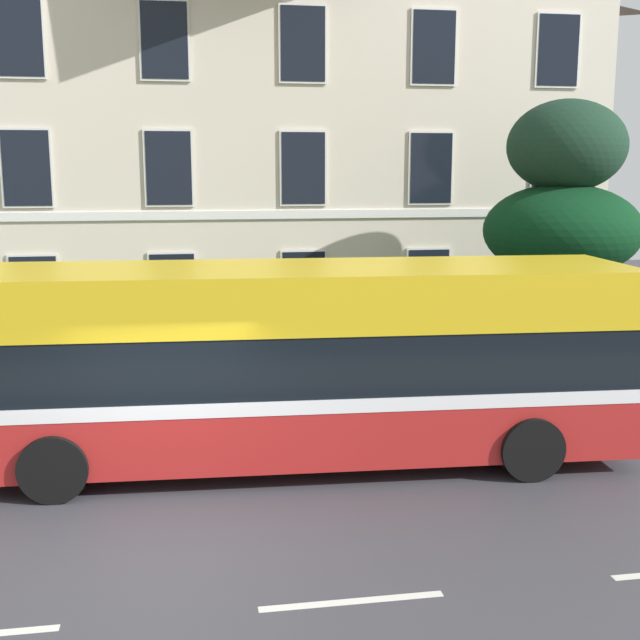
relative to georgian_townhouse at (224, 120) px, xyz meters
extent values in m
cube|color=#3D3D45|center=(-1.66, -15.51, -5.99)|extent=(60.00, 56.00, 0.06)
cube|color=silver|center=(-1.66, -11.86, -5.96)|extent=(54.00, 0.14, 0.01)
cube|color=silver|center=(0.34, -17.31, -5.96)|extent=(2.00, 0.12, 0.01)
cube|color=#9E9E99|center=(-1.66, -11.39, -5.90)|extent=(57.00, 0.24, 0.12)
cube|color=#4F703D|center=(-1.66, -8.83, -5.90)|extent=(57.00, 4.88, 0.12)
cube|color=beige|center=(0.00, 0.01, -1.21)|extent=(19.03, 10.95, 9.26)
cube|color=white|center=(0.00, -5.50, -2.52)|extent=(19.03, 0.06, 0.20)
cube|color=#2D333D|center=(0.00, -5.51, -4.74)|extent=(1.10, 0.06, 2.20)
cube|color=white|center=(-4.76, -5.51, -4.28)|extent=(1.14, 0.04, 1.79)
cube|color=black|center=(-4.76, -5.53, -4.28)|extent=(1.04, 0.03, 1.69)
cube|color=white|center=(-1.59, -5.51, -4.28)|extent=(1.14, 0.04, 1.79)
cube|color=black|center=(-1.59, -5.53, -4.28)|extent=(1.04, 0.03, 1.69)
cube|color=white|center=(1.59, -5.51, -4.28)|extent=(1.14, 0.04, 1.79)
cube|color=black|center=(1.59, -5.53, -4.28)|extent=(1.04, 0.03, 1.69)
cube|color=white|center=(4.76, -5.51, -4.28)|extent=(1.14, 0.04, 1.79)
cube|color=black|center=(4.76, -5.53, -4.28)|extent=(1.04, 0.03, 1.69)
cube|color=white|center=(7.93, -5.51, -4.28)|extent=(1.14, 0.04, 1.79)
cube|color=black|center=(7.93, -5.53, -4.28)|extent=(1.04, 0.03, 1.69)
cube|color=white|center=(-4.76, -5.51, -1.43)|extent=(1.14, 0.04, 1.79)
cube|color=black|center=(-4.76, -5.53, -1.43)|extent=(1.04, 0.03, 1.69)
cube|color=white|center=(-1.59, -5.51, -1.43)|extent=(1.14, 0.04, 1.79)
cube|color=black|center=(-1.59, -5.53, -1.43)|extent=(1.04, 0.03, 1.69)
cube|color=white|center=(1.59, -5.51, -1.43)|extent=(1.14, 0.04, 1.79)
cube|color=black|center=(1.59, -5.53, -1.43)|extent=(1.04, 0.03, 1.69)
cube|color=white|center=(4.76, -5.51, -1.43)|extent=(1.14, 0.04, 1.79)
cube|color=black|center=(4.76, -5.53, -1.43)|extent=(1.04, 0.03, 1.69)
cube|color=white|center=(7.93, -5.51, -1.43)|extent=(1.14, 0.04, 1.79)
cube|color=black|center=(7.93, -5.53, -1.43)|extent=(1.04, 0.03, 1.69)
cube|color=white|center=(-4.76, -5.51, 1.42)|extent=(1.14, 0.04, 1.79)
cube|color=black|center=(-4.76, -5.53, 1.42)|extent=(1.04, 0.03, 1.69)
cube|color=white|center=(-1.59, -5.51, 1.42)|extent=(1.14, 0.04, 1.79)
cube|color=black|center=(-1.59, -5.53, 1.42)|extent=(1.04, 0.03, 1.69)
cube|color=white|center=(1.59, -5.51, 1.42)|extent=(1.14, 0.04, 1.79)
cube|color=black|center=(1.59, -5.53, 1.42)|extent=(1.04, 0.03, 1.69)
cube|color=white|center=(4.76, -5.51, 1.42)|extent=(1.14, 0.04, 1.79)
cube|color=black|center=(4.76, -5.53, 1.42)|extent=(1.04, 0.03, 1.69)
cube|color=white|center=(7.93, -5.51, 1.42)|extent=(1.14, 0.04, 1.79)
cube|color=black|center=(7.93, -5.53, 1.42)|extent=(1.04, 0.03, 1.69)
cube|color=black|center=(0.00, -11.11, -4.89)|extent=(19.15, 0.04, 0.04)
cube|color=black|center=(0.00, -11.11, -5.76)|extent=(19.15, 0.04, 0.04)
cylinder|color=black|center=(-4.10, -11.11, -5.37)|extent=(0.02, 0.02, 0.95)
cylinder|color=black|center=(-3.65, -11.11, -5.37)|extent=(0.02, 0.02, 0.95)
cylinder|color=black|center=(-3.19, -11.11, -5.37)|extent=(0.02, 0.02, 0.95)
cylinder|color=black|center=(-2.74, -11.11, -5.37)|extent=(0.02, 0.02, 0.95)
cylinder|color=black|center=(-2.28, -11.11, -5.37)|extent=(0.02, 0.02, 0.95)
cylinder|color=black|center=(-1.82, -11.11, -5.37)|extent=(0.02, 0.02, 0.95)
cylinder|color=black|center=(-1.37, -11.11, -5.37)|extent=(0.02, 0.02, 0.95)
cylinder|color=black|center=(-0.91, -11.11, -5.37)|extent=(0.02, 0.02, 0.95)
cylinder|color=black|center=(-0.46, -11.11, -5.37)|extent=(0.02, 0.02, 0.95)
cylinder|color=black|center=(0.00, -11.11, -5.37)|extent=(0.02, 0.02, 0.95)
cylinder|color=black|center=(0.46, -11.11, -5.37)|extent=(0.02, 0.02, 0.95)
cylinder|color=black|center=(0.91, -11.11, -5.37)|extent=(0.02, 0.02, 0.95)
cylinder|color=black|center=(1.37, -11.11, -5.37)|extent=(0.02, 0.02, 0.95)
cylinder|color=black|center=(1.82, -11.11, -5.37)|extent=(0.02, 0.02, 0.95)
cylinder|color=black|center=(2.28, -11.11, -5.37)|extent=(0.02, 0.02, 0.95)
cylinder|color=black|center=(2.74, -11.11, -5.37)|extent=(0.02, 0.02, 0.95)
cylinder|color=black|center=(3.19, -11.11, -5.37)|extent=(0.02, 0.02, 0.95)
cylinder|color=black|center=(3.65, -11.11, -5.37)|extent=(0.02, 0.02, 0.95)
cylinder|color=black|center=(4.10, -11.11, -5.37)|extent=(0.02, 0.02, 0.95)
cylinder|color=black|center=(4.56, -11.11, -5.37)|extent=(0.02, 0.02, 0.95)
cylinder|color=black|center=(5.02, -11.11, -5.37)|extent=(0.02, 0.02, 0.95)
cylinder|color=black|center=(5.47, -11.11, -5.37)|extent=(0.02, 0.02, 0.95)
cylinder|color=black|center=(5.93, -11.11, -5.37)|extent=(0.02, 0.02, 0.95)
cylinder|color=black|center=(6.38, -11.11, -5.37)|extent=(0.02, 0.02, 0.95)
cylinder|color=black|center=(6.84, -11.11, -5.37)|extent=(0.02, 0.02, 0.95)
cylinder|color=black|center=(7.29, -11.11, -5.37)|extent=(0.02, 0.02, 0.95)
cylinder|color=#423328|center=(6.97, -8.61, -4.90)|extent=(0.47, 0.47, 1.89)
ellipsoid|color=#0D3125|center=(6.73, -8.73, -4.52)|extent=(3.91, 3.91, 2.33)
ellipsoid|color=#0B3217|center=(6.72, -8.70, -2.74)|extent=(3.35, 3.35, 2.01)
ellipsoid|color=#193424|center=(6.78, -8.59, -0.96)|extent=(2.51, 2.51, 1.95)
cube|color=#AF2120|center=(0.30, -13.02, -5.20)|extent=(10.45, 2.95, 1.01)
cube|color=white|center=(0.30, -13.02, -4.73)|extent=(10.47, 2.97, 0.20)
cube|color=black|center=(0.30, -13.02, -4.21)|extent=(10.36, 2.90, 0.96)
cube|color=gold|center=(0.30, -13.02, -3.31)|extent=(10.45, 2.95, 0.84)
cube|color=black|center=(5.48, -13.28, -4.26)|extent=(0.16, 2.05, 0.88)
cube|color=black|center=(5.48, -13.28, -3.35)|extent=(0.15, 1.75, 0.54)
cylinder|color=silver|center=(5.52, -12.50, -5.48)|extent=(0.05, 0.20, 0.20)
cylinder|color=silver|center=(5.44, -14.05, -5.48)|extent=(0.05, 0.20, 0.20)
cylinder|color=black|center=(3.77, -12.02, -5.48)|extent=(0.97, 0.35, 0.96)
cylinder|color=black|center=(3.65, -14.35, -5.48)|extent=(0.97, 0.35, 0.96)
cylinder|color=black|center=(-3.05, -11.68, -5.48)|extent=(0.97, 0.35, 0.96)
cylinder|color=black|center=(-3.16, -14.01, -5.48)|extent=(0.97, 0.35, 0.96)
cylinder|color=black|center=(1.87, -10.31, -5.34)|extent=(0.54, 0.54, 1.00)
ellipsoid|color=black|center=(1.87, -10.31, -4.75)|extent=(0.55, 0.55, 0.19)
camera|label=1|loc=(-1.32, -25.10, -1.42)|focal=45.69mm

